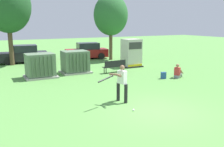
{
  "coord_description": "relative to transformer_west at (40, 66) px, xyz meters",
  "views": [
    {
      "loc": [
        -6.12,
        -7.58,
        3.63
      ],
      "look_at": [
        -0.25,
        3.5,
        1.0
      ],
      "focal_mm": 39.07,
      "sensor_mm": 36.0,
      "label": 1
    }
  ],
  "objects": [
    {
      "name": "transformer_west",
      "position": [
        0.0,
        0.0,
        0.0
      ],
      "size": [
        2.1,
        1.7,
        1.62
      ],
      "color": "#9E9B93",
      "rests_on": "ground"
    },
    {
      "name": "generator_enclosure",
      "position": [
        7.61,
        0.67,
        0.35
      ],
      "size": [
        1.6,
        1.4,
        2.3
      ],
      "color": "#262626",
      "rests_on": "ground"
    },
    {
      "name": "seated_spectator",
      "position": [
        8.08,
        -4.4,
        -0.41
      ],
      "size": [
        0.79,
        0.66,
        0.96
      ],
      "color": "gray",
      "rests_on": "ground"
    },
    {
      "name": "tree_center_left",
      "position": [
        7.91,
        4.92,
        3.54
      ],
      "size": [
        3.3,
        3.3,
        6.31
      ],
      "color": "brown",
      "rests_on": "ground"
    },
    {
      "name": "backpack",
      "position": [
        7.07,
        -4.16,
        -0.57
      ],
      "size": [
        0.36,
        0.32,
        0.44
      ],
      "color": "#264C8C",
      "rests_on": "ground"
    },
    {
      "name": "park_bench",
      "position": [
        5.17,
        -0.9,
        -0.25
      ],
      "size": [
        1.82,
        0.53,
        0.92
      ],
      "color": "black",
      "rests_on": "ground"
    },
    {
      "name": "batter",
      "position": [
        2.19,
        -7.03,
        0.19
      ],
      "size": [
        1.6,
        0.78,
        1.74
      ],
      "color": "black",
      "rests_on": "ground"
    },
    {
      "name": "sports_ball",
      "position": [
        2.06,
        -8.3,
        -0.74
      ],
      "size": [
        0.09,
        0.09,
        0.09
      ],
      "primitive_type": "sphere",
      "color": "white",
      "rests_on": "ground"
    },
    {
      "name": "parked_car_left_of_center",
      "position": [
        -0.01,
        7.04,
        -0.04
      ],
      "size": [
        4.37,
        2.28,
        1.62
      ],
      "color": "black",
      "rests_on": "ground"
    },
    {
      "name": "ground_plane",
      "position": [
        2.86,
        -8.83,
        -0.79
      ],
      "size": [
        96.0,
        96.0,
        0.0
      ],
      "primitive_type": "plane",
      "color": "#5B9947"
    },
    {
      "name": "parked_car_right_of_center",
      "position": [
        6.09,
        6.72,
        -0.04
      ],
      "size": [
        4.4,
        2.35,
        1.62
      ],
      "color": "maroon",
      "rests_on": "ground"
    },
    {
      "name": "transformer_mid_west",
      "position": [
        2.59,
        0.38,
        0.0
      ],
      "size": [
        2.1,
        1.7,
        1.62
      ],
      "color": "#9E9B93",
      "rests_on": "ground"
    },
    {
      "name": "tree_left",
      "position": [
        -1.14,
        6.16,
        4.2
      ],
      "size": [
        3.8,
        3.8,
        7.27
      ],
      "color": "brown",
      "rests_on": "ground"
    }
  ]
}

